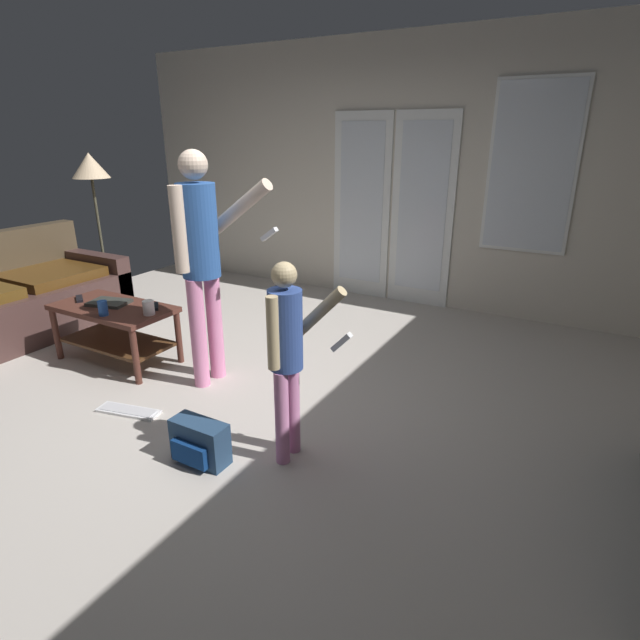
{
  "coord_description": "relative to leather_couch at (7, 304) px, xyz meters",
  "views": [
    {
      "loc": [
        2.2,
        -2.51,
        1.78
      ],
      "look_at": [
        0.84,
        -0.1,
        0.75
      ],
      "focal_mm": 28.44,
      "sensor_mm": 36.0,
      "label": 1
    }
  ],
  "objects": [
    {
      "name": "ground_plane",
      "position": [
        2.45,
        0.1,
        -0.32
      ],
      "size": [
        6.27,
        5.53,
        0.02
      ],
      "primitive_type": "cube",
      "color": "#BAB1A8"
    },
    {
      "name": "laptop_closed",
      "position": [
        1.25,
        0.14,
        0.18
      ],
      "size": [
        0.35,
        0.29,
        0.03
      ],
      "primitive_type": "cube",
      "rotation": [
        0.0,
        0.0,
        0.26
      ],
      "color": "#30332E",
      "rests_on": "coffee_table"
    },
    {
      "name": "leather_couch",
      "position": [
        0.0,
        0.0,
        0.0
      ],
      "size": [
        0.95,
        1.99,
        0.91
      ],
      "color": "#432C2A",
      "rests_on": "ground_plane"
    },
    {
      "name": "cup_by_laptop",
      "position": [
        1.72,
        0.12,
        0.22
      ],
      "size": [
        0.09,
        0.09,
        0.11
      ],
      "primitive_type": "cylinder",
      "color": "white",
      "rests_on": "coffee_table"
    },
    {
      "name": "loose_keyboard",
      "position": [
        2.04,
        -0.43,
        -0.3
      ],
      "size": [
        0.46,
        0.22,
        0.02
      ],
      "color": "white",
      "rests_on": "ground_plane"
    },
    {
      "name": "backpack",
      "position": [
        2.84,
        -0.61,
        -0.19
      ],
      "size": [
        0.34,
        0.18,
        0.25
      ],
      "color": "navy",
      "rests_on": "ground_plane"
    },
    {
      "name": "coffee_table",
      "position": [
        1.31,
        0.12,
        0.04
      ],
      "size": [
        1.0,
        0.51,
        0.48
      ],
      "color": "#4F2A21",
      "rests_on": "ground_plane"
    },
    {
      "name": "floor_lamp",
      "position": [
        -0.33,
        1.34,
        1.07
      ],
      "size": [
        0.4,
        0.4,
        1.58
      ],
      "color": "#39332F",
      "rests_on": "ground_plane"
    },
    {
      "name": "dvd_remote_slim",
      "position": [
        0.94,
        0.09,
        0.18
      ],
      "size": [
        0.17,
        0.14,
        0.02
      ],
      "primitive_type": "cube",
      "rotation": [
        0.0,
        0.0,
        -0.59
      ],
      "color": "black",
      "rests_on": "coffee_table"
    },
    {
      "name": "person_child",
      "position": [
        3.26,
        -0.31,
        0.39
      ],
      "size": [
        0.42,
        0.33,
        1.16
      ],
      "color": "pink",
      "rests_on": "ground_plane"
    },
    {
      "name": "tv_remote_black",
      "position": [
        1.64,
        0.26,
        0.18
      ],
      "size": [
        0.16,
        0.15,
        0.02
      ],
      "primitive_type": "cube",
      "rotation": [
        0.0,
        0.0,
        -0.77
      ],
      "color": "black",
      "rests_on": "coffee_table"
    },
    {
      "name": "person_adult",
      "position": [
        2.22,
        0.21,
        0.7
      ],
      "size": [
        0.67,
        0.45,
        1.68
      ],
      "color": "pink",
      "rests_on": "ground_plane"
    },
    {
      "name": "wall_back_with_doors",
      "position": [
        2.51,
        2.83,
        1.03
      ],
      "size": [
        6.27,
        0.09,
        2.75
      ],
      "color": "beige",
      "rests_on": "ground_plane"
    },
    {
      "name": "cup_near_edge",
      "position": [
        1.44,
        -0.06,
        0.22
      ],
      "size": [
        0.07,
        0.07,
        0.12
      ],
      "primitive_type": "cylinder",
      "color": "#244E9E",
      "rests_on": "coffee_table"
    }
  ]
}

